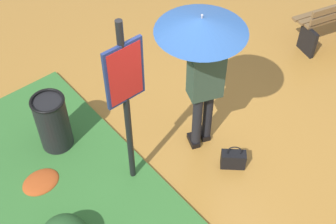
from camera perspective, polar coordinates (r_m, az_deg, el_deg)
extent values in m
plane|color=#B27A33|center=(5.94, 4.33, -4.78)|extent=(18.00, 18.00, 0.00)
cylinder|color=black|center=(5.76, 4.92, -0.38)|extent=(0.12, 0.12, 0.86)
cylinder|color=black|center=(5.67, 3.60, -1.23)|extent=(0.12, 0.12, 0.86)
cube|color=black|center=(6.07, 4.43, -2.66)|extent=(0.18, 0.25, 0.08)
cube|color=black|center=(5.99, 3.17, -3.51)|extent=(0.18, 0.25, 0.08)
cube|color=#334738|center=(5.19, 4.71, 4.79)|extent=(0.44, 0.36, 0.64)
sphere|color=beige|center=(4.89, 5.04, 8.79)|extent=(0.20, 0.20, 0.20)
ellipsoid|color=black|center=(4.87, 5.06, 9.07)|extent=(0.20, 0.20, 0.15)
cylinder|color=#334738|center=(5.18, 6.41, 7.66)|extent=(0.18, 0.13, 0.18)
cylinder|color=#334738|center=(5.11, 6.09, 8.32)|extent=(0.24, 0.11, 0.33)
cube|color=black|center=(4.97, 5.63, 9.12)|extent=(0.07, 0.04, 0.14)
cylinder|color=#334738|center=(4.94, 3.54, 6.02)|extent=(0.11, 0.10, 0.09)
cylinder|color=#334738|center=(4.88, 3.80, 6.83)|extent=(0.10, 0.09, 0.23)
cylinder|color=#A5A5AD|center=(4.69, 4.10, 9.79)|extent=(0.02, 0.02, 0.41)
cone|color=#264C8C|center=(4.63, 4.16, 10.72)|extent=(0.96, 0.96, 0.16)
sphere|color=#A5A5AD|center=(4.57, 4.24, 11.84)|extent=(0.02, 0.02, 0.02)
cylinder|color=black|center=(4.80, -5.07, -0.03)|extent=(0.07, 0.07, 2.30)
cube|color=navy|center=(4.41, -5.42, 4.75)|extent=(0.44, 0.04, 0.70)
cube|color=red|center=(4.40, -5.27, 4.63)|extent=(0.38, 0.01, 0.64)
cube|color=black|center=(5.74, 8.06, -5.84)|extent=(0.31, 0.31, 0.24)
torus|color=black|center=(5.61, 8.23, -4.85)|extent=(0.14, 0.13, 0.18)
cube|color=black|center=(7.49, 16.86, 8.43)|extent=(0.15, 0.36, 0.44)
cube|color=brown|center=(7.87, 19.44, 11.95)|extent=(1.38, 0.47, 0.04)
cylinder|color=black|center=(5.85, -13.99, -1.51)|extent=(0.40, 0.40, 0.80)
torus|color=black|center=(5.55, -14.74, 1.33)|extent=(0.42, 0.42, 0.04)
ellipsoid|color=#B74C1E|center=(5.78, -15.44, -8.36)|extent=(0.45, 0.36, 0.10)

